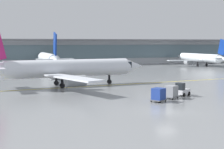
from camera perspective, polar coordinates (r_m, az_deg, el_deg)
ground_plane at (r=40.50m, az=9.37°, el=-6.39°), size 400.00×400.00×0.00m
taxiway_centreline_stripe at (r=61.93m, az=-7.08°, el=-2.21°), size 109.64×9.59×0.01m
terminal_concourse at (r=123.36m, az=-10.01°, el=3.89°), size 212.92×11.00×9.60m
gate_airplane_1 at (r=101.80m, az=-11.04°, el=2.65°), size 31.35×33.61×11.16m
gate_airplane_2 at (r=121.83m, az=15.01°, el=2.80°), size 26.81×28.89×9.57m
taxiing_regional_jet at (r=63.41m, az=-7.86°, el=0.98°), size 33.53×31.06×11.10m
baggage_tug at (r=52.68m, az=12.01°, el=-2.68°), size 2.95×2.57×2.10m
cargo_dolly_lead at (r=49.81m, az=10.22°, el=-2.93°), size 2.62×2.45×1.94m
cargo_dolly_trailing at (r=46.84m, az=8.07°, el=-3.43°), size 2.62×2.45×1.94m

